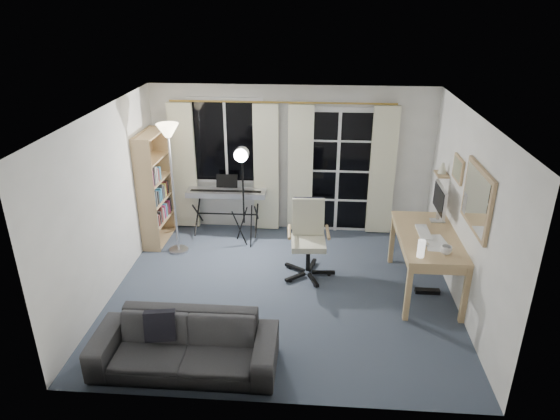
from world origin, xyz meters
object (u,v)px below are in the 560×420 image
object	(u,v)px
bookshelf	(153,191)
sofa	(184,337)
studio_light	(242,166)
office_chair	(308,231)
mug	(446,249)
keyboard_piano	(226,194)
monitor	(440,200)
torchiere_lamp	(170,151)
desk	(428,242)

from	to	relation	value
bookshelf	sofa	bearing A→B (deg)	-65.83
studio_light	sofa	distance (m)	2.99
office_chair	mug	size ratio (longest dim) A/B	8.10
studio_light	office_chair	xyz separation A→B (m)	(1.02, -0.72, -0.69)
keyboard_piano	monitor	bearing A→B (deg)	-19.23
studio_light	sofa	bearing A→B (deg)	-93.57
bookshelf	sofa	xyz separation A→B (m)	(1.19, -2.90, -0.47)
monitor	torchiere_lamp	bearing A→B (deg)	174.30
bookshelf	keyboard_piano	size ratio (longest dim) A/B	1.39
keyboard_piano	mug	size ratio (longest dim) A/B	9.62
bookshelf	studio_light	distance (m)	1.50
bookshelf	monitor	size ratio (longest dim) A/B	3.05
office_chair	sofa	size ratio (longest dim) A/B	0.56
desk	keyboard_piano	bearing A→B (deg)	152.61
bookshelf	studio_light	xyz separation A→B (m)	(1.42, -0.07, 0.48)
torchiere_lamp	office_chair	xyz separation A→B (m)	(2.01, -0.45, -0.98)
torchiere_lamp	keyboard_piano	distance (m)	1.32
studio_light	monitor	distance (m)	2.86
monitor	bookshelf	bearing A→B (deg)	170.35
office_chair	monitor	world-z (taller)	monitor
office_chair	mug	world-z (taller)	office_chair
studio_light	monitor	bearing A→B (deg)	-11.91
office_chair	desk	xyz separation A→B (m)	(1.56, -0.37, 0.08)
office_chair	bookshelf	bearing A→B (deg)	158.59
desk	monitor	bearing A→B (deg)	66.33
keyboard_piano	mug	world-z (taller)	keyboard_piano
torchiere_lamp	mug	xyz separation A→B (m)	(3.67, -1.32, -0.74)
desk	monitor	xyz separation A→B (m)	(0.20, 0.45, 0.41)
studio_light	torchiere_lamp	bearing A→B (deg)	-163.83
studio_light	desk	size ratio (longest dim) A/B	1.09
torchiere_lamp	keyboard_piano	world-z (taller)	torchiere_lamp
torchiere_lamp	office_chair	bearing A→B (deg)	-12.69
torchiere_lamp	keyboard_piano	size ratio (longest dim) A/B	1.57
torchiere_lamp	desk	xyz separation A→B (m)	(3.57, -0.82, -0.90)
keyboard_piano	mug	bearing A→B (deg)	-34.14
office_chair	monitor	xyz separation A→B (m)	(1.76, 0.08, 0.49)
desk	monitor	distance (m)	0.64
studio_light	mug	world-z (taller)	studio_light
keyboard_piano	office_chair	world-z (taller)	office_chair
sofa	monitor	bearing A→B (deg)	36.25
bookshelf	mug	distance (m)	4.42
keyboard_piano	monitor	size ratio (longest dim) A/B	2.19
office_chair	mug	xyz separation A→B (m)	(1.66, -0.87, 0.24)
keyboard_piano	monitor	world-z (taller)	monitor
desk	monitor	size ratio (longest dim) A/B	2.59
keyboard_piano	desk	distance (m)	3.28
torchiere_lamp	mug	bearing A→B (deg)	-19.75
torchiere_lamp	desk	distance (m)	3.77
keyboard_piano	monitor	distance (m)	3.31
office_chair	desk	size ratio (longest dim) A/B	0.71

